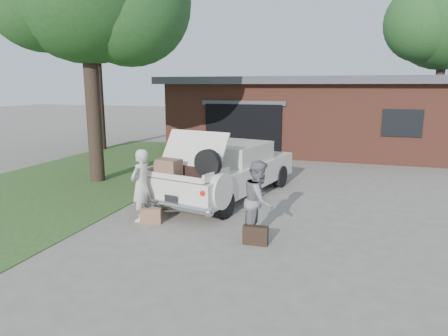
% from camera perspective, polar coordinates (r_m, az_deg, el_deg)
% --- Properties ---
extents(ground, '(90.00, 90.00, 0.00)m').
position_cam_1_polar(ground, '(8.82, -1.18, -7.77)').
color(ground, gray).
rests_on(ground, ground).
extents(grass_strip, '(6.00, 16.00, 0.02)m').
position_cam_1_polar(grass_strip, '(13.91, -19.00, -1.11)').
color(grass_strip, '#2D4C1E').
rests_on(grass_strip, ground).
extents(house, '(12.80, 7.80, 3.30)m').
position_cam_1_polar(house, '(19.47, 12.55, 7.68)').
color(house, brown).
rests_on(house, ground).
extents(tree_right, '(6.31, 5.48, 9.20)m').
position_cam_1_polar(tree_right, '(24.12, 29.35, 17.98)').
color(tree_right, '#38281E').
rests_on(tree_right, ground).
extents(sedan, '(2.96, 5.26, 1.90)m').
position_cam_1_polar(sedan, '(10.65, 0.36, -0.28)').
color(sedan, beige).
rests_on(sedan, ground).
extents(woman_left, '(0.46, 0.63, 1.60)m').
position_cam_1_polar(woman_left, '(8.92, -11.77, -2.45)').
color(woman_left, beige).
rests_on(woman_left, ground).
extents(woman_right, '(0.59, 0.76, 1.56)m').
position_cam_1_polar(woman_right, '(7.70, 5.01, -4.63)').
color(woman_right, slate).
rests_on(woman_right, ground).
extents(suitcase_left, '(0.46, 0.27, 0.34)m').
position_cam_1_polar(suitcase_left, '(8.83, -10.43, -6.79)').
color(suitcase_left, '#92664A').
rests_on(suitcase_left, ground).
extents(suitcase_right, '(0.48, 0.16, 0.37)m').
position_cam_1_polar(suitcase_right, '(7.62, 4.52, -9.56)').
color(suitcase_right, black).
rests_on(suitcase_right, ground).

